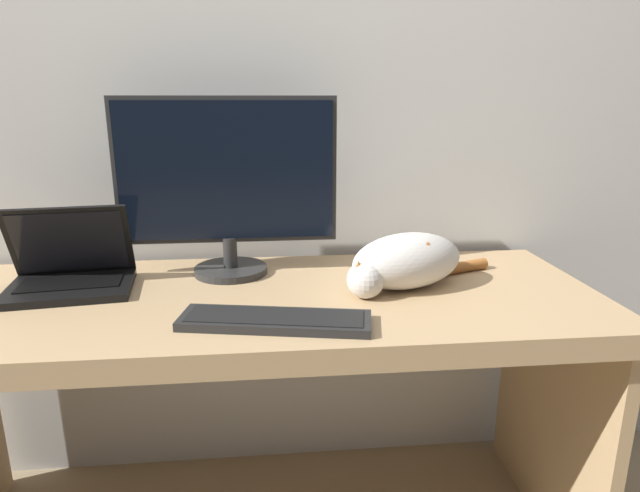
{
  "coord_description": "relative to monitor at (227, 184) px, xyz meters",
  "views": [
    {
      "loc": [
        0.04,
        -0.97,
        1.24
      ],
      "look_at": [
        0.17,
        0.3,
        0.89
      ],
      "focal_mm": 30.0,
      "sensor_mm": 36.0,
      "label": 1
    }
  ],
  "objects": [
    {
      "name": "wall_back",
      "position": [
        0.07,
        0.21,
        0.29
      ],
      "size": [
        6.4,
        0.06,
        2.6
      ],
      "color": "silver",
      "rests_on": "ground_plane"
    },
    {
      "name": "desk",
      "position": [
        0.07,
        -0.18,
        -0.4
      ],
      "size": [
        1.78,
        0.66,
        0.75
      ],
      "color": "tan",
      "rests_on": "ground_plane"
    },
    {
      "name": "laptop",
      "position": [
        -0.41,
        -0.09,
        -0.21
      ],
      "size": [
        0.33,
        0.26,
        0.22
      ],
      "rotation": [
        0.0,
        0.0,
        0.13
      ],
      "color": "black",
      "rests_on": "desk"
    },
    {
      "name": "cat",
      "position": [
        0.47,
        -0.17,
        -0.19
      ],
      "size": [
        0.46,
        0.29,
        0.15
      ],
      "rotation": [
        0.0,
        0.0,
        0.36
      ],
      "color": "silver",
      "rests_on": "desk"
    },
    {
      "name": "external_keyboard",
      "position": [
        0.12,
        -0.38,
        -0.25
      ],
      "size": [
        0.44,
        0.2,
        0.02
      ],
      "rotation": [
        0.0,
        0.0,
        -0.19
      ],
      "color": "black",
      "rests_on": "desk"
    },
    {
      "name": "monitor",
      "position": [
        0.0,
        0.0,
        0.0
      ],
      "size": [
        0.61,
        0.21,
        0.49
      ],
      "color": "#282828",
      "rests_on": "desk"
    }
  ]
}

